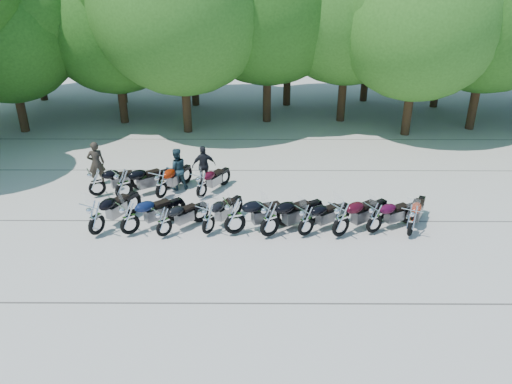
{
  "coord_description": "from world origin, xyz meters",
  "views": [
    {
      "loc": [
        0.07,
        -13.51,
        8.14
      ],
      "look_at": [
        0.0,
        1.5,
        1.1
      ],
      "focal_mm": 35.0,
      "sensor_mm": 36.0,
      "label": 1
    }
  ],
  "objects_px": {
    "motorcycle_9": "(412,220)",
    "motorcycle_2": "(164,221)",
    "motorcycle_6": "(306,220)",
    "motorcycle_11": "(123,184)",
    "motorcycle_3": "(208,218)",
    "rider_2": "(204,166)",
    "motorcycle_4": "(235,216)",
    "motorcycle_13": "(201,184)",
    "motorcycle_1": "(129,217)",
    "motorcycle_8": "(375,217)",
    "rider_1": "(177,169)",
    "motorcycle_5": "(270,218)",
    "motorcycle_7": "(341,219)",
    "motorcycle_0": "(96,217)",
    "motorcycle_10": "(96,182)",
    "motorcycle_12": "(161,184)",
    "rider_0": "(96,163)"
  },
  "relations": [
    {
      "from": "motorcycle_3",
      "to": "motorcycle_6",
      "type": "xyz_separation_m",
      "value": [
        3.13,
        -0.11,
        0.01
      ]
    },
    {
      "from": "rider_0",
      "to": "motorcycle_11",
      "type": "bearing_deg",
      "value": 113.05
    },
    {
      "from": "rider_1",
      "to": "motorcycle_4",
      "type": "bearing_deg",
      "value": 104.38
    },
    {
      "from": "rider_2",
      "to": "motorcycle_3",
      "type": "bearing_deg",
      "value": 81.86
    },
    {
      "from": "motorcycle_6",
      "to": "motorcycle_11",
      "type": "bearing_deg",
      "value": 32.45
    },
    {
      "from": "motorcycle_4",
      "to": "motorcycle_3",
      "type": "bearing_deg",
      "value": 66.86
    },
    {
      "from": "motorcycle_11",
      "to": "motorcycle_6",
      "type": "bearing_deg",
      "value": -150.13
    },
    {
      "from": "motorcycle_7",
      "to": "motorcycle_12",
      "type": "xyz_separation_m",
      "value": [
        -6.21,
        2.81,
        -0.06
      ]
    },
    {
      "from": "motorcycle_13",
      "to": "rider_0",
      "type": "bearing_deg",
      "value": 13.63
    },
    {
      "from": "motorcycle_1",
      "to": "motorcycle_8",
      "type": "distance_m",
      "value": 7.86
    },
    {
      "from": "rider_0",
      "to": "motorcycle_4",
      "type": "bearing_deg",
      "value": 123.79
    },
    {
      "from": "motorcycle_11",
      "to": "motorcycle_7",
      "type": "bearing_deg",
      "value": -147.56
    },
    {
      "from": "motorcycle_12",
      "to": "rider_0",
      "type": "height_order",
      "value": "rider_0"
    },
    {
      "from": "motorcycle_9",
      "to": "motorcycle_8",
      "type": "bearing_deg",
      "value": 18.45
    },
    {
      "from": "motorcycle_5",
      "to": "motorcycle_10",
      "type": "distance_m",
      "value": 7.04
    },
    {
      "from": "motorcycle_6",
      "to": "motorcycle_7",
      "type": "height_order",
      "value": "motorcycle_7"
    },
    {
      "from": "motorcycle_9",
      "to": "rider_0",
      "type": "relative_size",
      "value": 1.23
    },
    {
      "from": "motorcycle_0",
      "to": "motorcycle_10",
      "type": "bearing_deg",
      "value": -46.65
    },
    {
      "from": "rider_0",
      "to": "motorcycle_3",
      "type": "bearing_deg",
      "value": 119.4
    },
    {
      "from": "motorcycle_4",
      "to": "motorcycle_1",
      "type": "bearing_deg",
      "value": 69.53
    },
    {
      "from": "motorcycle_2",
      "to": "motorcycle_4",
      "type": "height_order",
      "value": "motorcycle_4"
    },
    {
      "from": "motorcycle_13",
      "to": "rider_1",
      "type": "relative_size",
      "value": 1.25
    },
    {
      "from": "motorcycle_6",
      "to": "rider_2",
      "type": "relative_size",
      "value": 1.37
    },
    {
      "from": "motorcycle_1",
      "to": "motorcycle_8",
      "type": "relative_size",
      "value": 1.09
    },
    {
      "from": "motorcycle_5",
      "to": "motorcycle_13",
      "type": "bearing_deg",
      "value": 6.98
    },
    {
      "from": "motorcycle_7",
      "to": "rider_1",
      "type": "distance_m",
      "value": 6.87
    },
    {
      "from": "motorcycle_8",
      "to": "motorcycle_12",
      "type": "relative_size",
      "value": 0.96
    },
    {
      "from": "motorcycle_11",
      "to": "rider_2",
      "type": "xyz_separation_m",
      "value": [
        2.81,
        1.48,
        0.12
      ]
    },
    {
      "from": "motorcycle_10",
      "to": "rider_1",
      "type": "bearing_deg",
      "value": -102.69
    },
    {
      "from": "motorcycle_4",
      "to": "motorcycle_12",
      "type": "xyz_separation_m",
      "value": [
        -2.84,
        2.67,
        -0.08
      ]
    },
    {
      "from": "motorcycle_3",
      "to": "motorcycle_10",
      "type": "height_order",
      "value": "motorcycle_10"
    },
    {
      "from": "motorcycle_0",
      "to": "motorcycle_2",
      "type": "relative_size",
      "value": 1.16
    },
    {
      "from": "motorcycle_7",
      "to": "rider_2",
      "type": "xyz_separation_m",
      "value": [
        -4.76,
        4.18,
        0.1
      ]
    },
    {
      "from": "motorcycle_0",
      "to": "motorcycle_11",
      "type": "bearing_deg",
      "value": -67.99
    },
    {
      "from": "motorcycle_9",
      "to": "motorcycle_3",
      "type": "bearing_deg",
      "value": 26.16
    },
    {
      "from": "motorcycle_10",
      "to": "motorcycle_6",
      "type": "bearing_deg",
      "value": -138.8
    },
    {
      "from": "motorcycle_2",
      "to": "motorcycle_6",
      "type": "distance_m",
      "value": 4.53
    },
    {
      "from": "motorcycle_13",
      "to": "rider_2",
      "type": "distance_m",
      "value": 1.35
    },
    {
      "from": "motorcycle_2",
      "to": "motorcycle_8",
      "type": "bearing_deg",
      "value": -133.7
    },
    {
      "from": "rider_2",
      "to": "motorcycle_6",
      "type": "bearing_deg",
      "value": 115.92
    },
    {
      "from": "motorcycle_1",
      "to": "motorcycle_7",
      "type": "xyz_separation_m",
      "value": [
        6.74,
        -0.11,
        0.03
      ]
    },
    {
      "from": "motorcycle_5",
      "to": "motorcycle_7",
      "type": "distance_m",
      "value": 2.26
    },
    {
      "from": "motorcycle_9",
      "to": "motorcycle_2",
      "type": "bearing_deg",
      "value": 27.58
    },
    {
      "from": "motorcycle_0",
      "to": "motorcycle_10",
      "type": "relative_size",
      "value": 1.08
    },
    {
      "from": "motorcycle_6",
      "to": "rider_1",
      "type": "bearing_deg",
      "value": 16.32
    },
    {
      "from": "motorcycle_1",
      "to": "motorcycle_11",
      "type": "xyz_separation_m",
      "value": [
        -0.83,
        2.59,
        0.02
      ]
    },
    {
      "from": "motorcycle_3",
      "to": "rider_2",
      "type": "xyz_separation_m",
      "value": [
        -0.53,
        4.01,
        0.19
      ]
    },
    {
      "from": "motorcycle_4",
      "to": "motorcycle_13",
      "type": "height_order",
      "value": "motorcycle_4"
    },
    {
      "from": "motorcycle_12",
      "to": "motorcycle_11",
      "type": "bearing_deg",
      "value": 30.67
    },
    {
      "from": "rider_2",
      "to": "motorcycle_5",
      "type": "bearing_deg",
      "value": 105.13
    }
  ]
}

